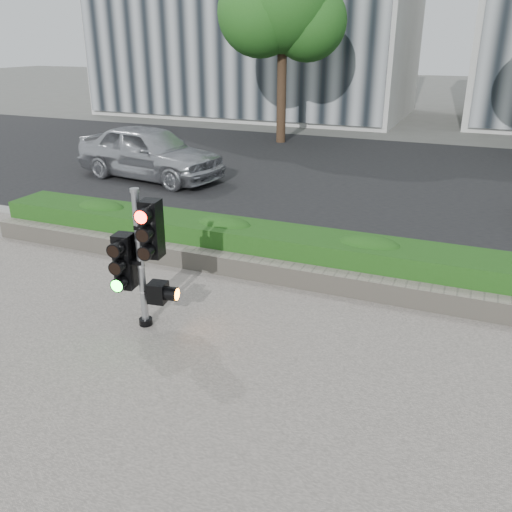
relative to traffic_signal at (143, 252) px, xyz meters
name	(u,v)px	position (x,y,z in m)	size (l,w,h in m)	color
ground	(223,333)	(1.10, 0.22, -1.16)	(120.00, 120.00, 0.00)	#51514C
sidewalk	(117,445)	(1.10, -2.28, -1.14)	(16.00, 11.00, 0.03)	#9E9389
road	(369,177)	(1.10, 10.22, -1.15)	(60.00, 13.00, 0.02)	black
curb	(295,254)	(1.10, 3.37, -1.10)	(60.00, 0.25, 0.12)	gray
stone_wall	(271,271)	(1.10, 2.12, -0.96)	(12.00, 0.32, 0.34)	gray
hedge	(285,249)	(1.10, 2.77, -0.79)	(12.00, 1.00, 0.68)	#327925
tree_left	(283,4)	(-3.41, 14.78, 3.89)	(4.61, 4.03, 7.34)	black
traffic_signal	(143,252)	(0.00, 0.00, 0.00)	(0.73, 0.57, 2.04)	black
car_silver	(150,152)	(-4.84, 7.55, -0.36)	(1.85, 4.59, 1.57)	#B1B3B9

